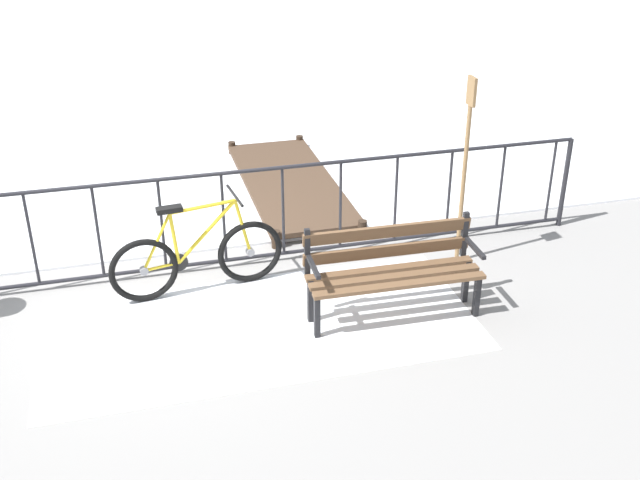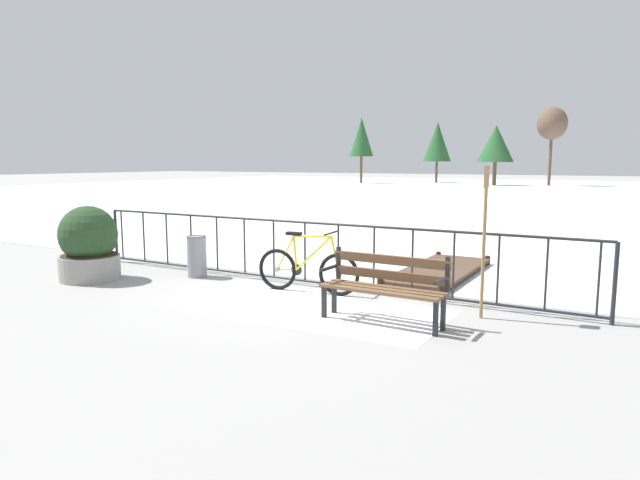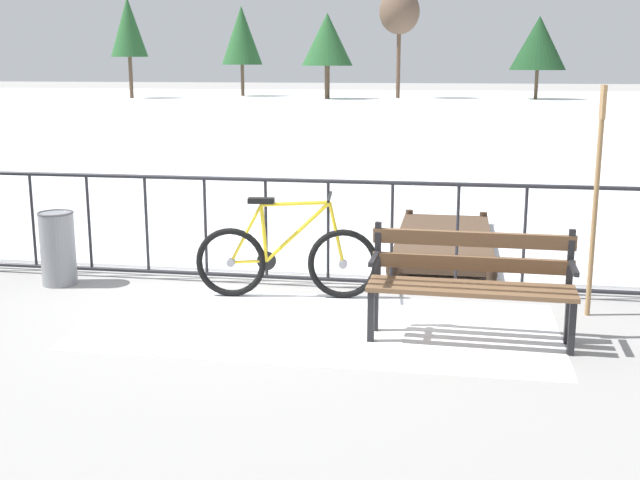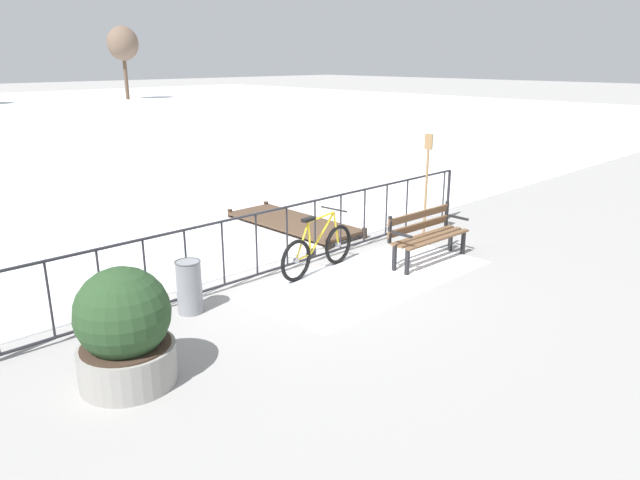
# 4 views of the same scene
# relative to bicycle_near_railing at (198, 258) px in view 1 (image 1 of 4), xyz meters

# --- Properties ---
(ground_plane) EXTENTS (160.00, 160.00, 0.00)m
(ground_plane) POSITION_rel_bicycle_near_railing_xyz_m (-0.29, 0.41, -0.37)
(ground_plane) COLOR gray
(snow_patch) EXTENTS (3.93, 1.83, 0.01)m
(snow_patch) POSITION_rel_bicycle_near_railing_xyz_m (0.45, -0.79, -0.36)
(snow_patch) COLOR white
(snow_patch) RESTS_ON ground
(railing_fence) EXTENTS (9.06, 0.06, 1.07)m
(railing_fence) POSITION_rel_bicycle_near_railing_xyz_m (-0.29, 0.41, 0.19)
(railing_fence) COLOR #232328
(railing_fence) RESTS_ON ground
(bicycle_near_railing) EXTENTS (1.71, 0.52, 0.97)m
(bicycle_near_railing) POSITION_rel_bicycle_near_railing_xyz_m (0.00, 0.00, 0.00)
(bicycle_near_railing) COLOR black
(bicycle_near_railing) RESTS_ON ground
(park_bench) EXTENTS (1.61, 0.52, 0.89)m
(park_bench) POSITION_rel_bicycle_near_railing_xyz_m (1.68, -0.87, 0.14)
(park_bench) COLOR brown
(park_bench) RESTS_ON ground
(oar_upright) EXTENTS (0.04, 0.16, 1.98)m
(oar_upright) POSITION_rel_bicycle_near_railing_xyz_m (2.71, -0.09, 0.77)
(oar_upright) COLOR #937047
(oar_upright) RESTS_ON ground
(wooden_dock) EXTENTS (1.10, 3.06, 0.20)m
(wooden_dock) POSITION_rel_bicycle_near_railing_xyz_m (1.42, 2.19, -0.25)
(wooden_dock) COLOR #4C3828
(wooden_dock) RESTS_ON ground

